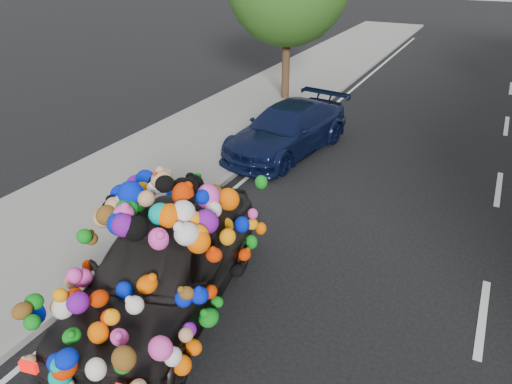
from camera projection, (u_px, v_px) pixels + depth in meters
ground at (271, 259)px, 9.14m from camera, size 100.00×100.00×0.00m
sidewalk at (91, 207)px, 10.81m from camera, size 4.00×60.00×0.12m
kerb at (165, 227)px, 10.04m from camera, size 0.15×60.00×0.13m
lane_markings at (482, 317)px, 7.72m from camera, size 6.00×50.00×0.01m
plush_art_car at (162, 246)px, 7.46m from camera, size 2.98×5.07×2.21m
navy_sedan at (287, 129)px, 13.54m from camera, size 2.53×4.70×1.29m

